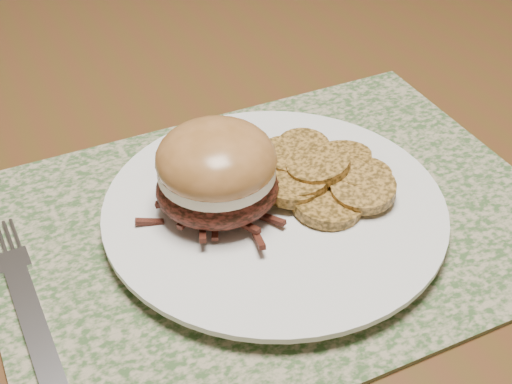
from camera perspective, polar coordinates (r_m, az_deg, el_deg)
dining_table at (r=0.78m, az=-2.83°, el=2.40°), size 1.50×0.90×0.75m
placemat at (r=0.58m, az=1.48°, el=-2.47°), size 0.45×0.33×0.00m
dinner_plate at (r=0.58m, az=1.48°, el=-1.56°), size 0.26×0.26×0.02m
pork_sandwich at (r=0.55m, az=-3.16°, el=1.64°), size 0.11×0.11×0.07m
roasted_potatoes at (r=0.59m, az=4.86°, el=1.46°), size 0.12×0.14×0.03m
fork at (r=0.53m, az=-17.75°, el=-8.85°), size 0.03×0.21×0.00m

